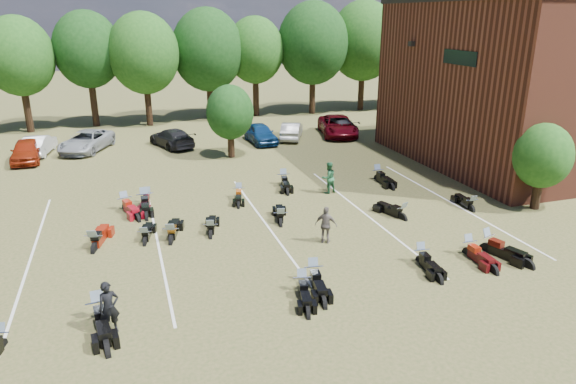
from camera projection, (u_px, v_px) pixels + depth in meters
name	position (u px, v px, depth m)	size (l,w,h in m)	color
ground	(354.00, 243.00, 22.02)	(160.00, 160.00, 0.00)	brown
car_0	(27.00, 151.00, 34.00)	(1.75, 4.34, 1.48)	maroon
car_1	(39.00, 145.00, 35.80)	(1.45, 4.15, 1.37)	#B5B5B9
car_2	(86.00, 141.00, 36.64)	(2.39, 5.18, 1.44)	gray
car_3	(172.00, 138.00, 37.83)	(1.89, 4.65, 1.35)	black
car_4	(260.00, 133.00, 38.98)	(1.73, 4.29, 1.46)	navy
car_5	(292.00, 131.00, 40.18)	(1.40, 4.02, 1.32)	#A2A39F
car_6	(338.00, 126.00, 41.36)	(2.61, 5.65, 1.57)	#4F040E
car_7	(338.00, 125.00, 42.26)	(1.85, 4.56, 1.32)	#3C3B40
person_black	(109.00, 308.00, 15.62)	(0.63, 0.41, 1.72)	black
person_green	(328.00, 178.00, 27.96)	(0.85, 0.66, 1.75)	#215A35
person_grey	(326.00, 225.00, 21.83)	(0.97, 0.40, 1.65)	#625954
motorcycle_0	(2.00, 348.00, 15.12)	(0.63, 1.99, 1.11)	black
motorcycle_1	(100.00, 320.00, 16.49)	(0.80, 2.51, 1.40)	black
motorcycle_2	(302.00, 292.00, 18.19)	(0.67, 2.11, 1.18)	black
motorcycle_3	(313.00, 282.00, 18.87)	(0.73, 2.28, 1.27)	black
motorcycle_4	(420.00, 263.00, 20.29)	(0.68, 2.13, 1.19)	black
motorcycle_5	(487.00, 251.00, 21.31)	(0.79, 2.47, 1.38)	black
motorcycle_6	(468.00, 255.00, 20.97)	(0.70, 2.20, 1.23)	#3D080A
motorcycle_7	(95.00, 251.00, 21.35)	(0.77, 2.43, 1.35)	maroon
motorcycle_8	(172.00, 242.00, 22.13)	(0.73, 2.29, 1.28)	black
motorcycle_9	(145.00, 244.00, 22.00)	(0.65, 2.04, 1.14)	black
motorcycle_10	(211.00, 237.00, 22.70)	(0.67, 2.11, 1.17)	black
motorcycle_11	(281.00, 225.00, 23.96)	(0.70, 2.20, 1.22)	black
motorcycle_12	(402.00, 219.00, 24.62)	(0.71, 2.22, 1.24)	black
motorcycle_13	(471.00, 211.00, 25.70)	(0.66, 2.07, 1.16)	black
motorcycle_14	(148.00, 204.00, 26.65)	(0.70, 2.18, 1.22)	#490A13
motorcycle_15	(126.00, 210.00, 25.78)	(0.76, 2.38, 1.32)	maroon
motorcycle_16	(145.00, 206.00, 26.26)	(0.78, 2.45, 1.37)	black
motorcycle_17	(239.00, 198.00, 27.50)	(0.64, 2.01, 1.12)	black
motorcycle_18	(284.00, 185.00, 29.60)	(0.73, 2.30, 1.28)	black
motorcycle_19	(377.00, 180.00, 30.38)	(0.75, 2.36, 1.32)	black
tree_line	(208.00, 50.00, 45.68)	(56.00, 6.00, 9.79)	black
young_tree_near_building	(543.00, 156.00, 25.09)	(2.80, 2.80, 4.16)	black
young_tree_midfield	(230.00, 112.00, 34.33)	(3.20, 3.20, 4.70)	black
parking_lines	(267.00, 226.00, 23.83)	(20.10, 14.00, 0.01)	silver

